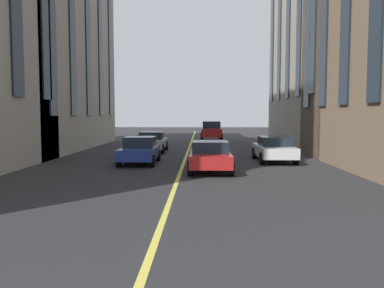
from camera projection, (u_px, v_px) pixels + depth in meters
The scene contains 7 objects.
lane_centre_line at pixel (182, 166), 19.60m from camera, with size 80.00×0.16×0.01m.
car_white_mid at pixel (274, 149), 21.53m from camera, with size 4.40×1.95×1.37m.
car_blue_trailing at pixel (140, 150), 20.63m from camera, with size 3.90×1.89×1.40m.
car_silver_parked_b at pixel (152, 142), 27.10m from camera, with size 4.40×1.95×1.37m.
car_red_parked_a at pixel (210, 156), 17.92m from camera, with size 4.40×1.95×1.37m.
car_red_far at pixel (211, 130), 39.45m from camera, with size 4.70×2.14×1.88m.
building_left_near at pixel (30, 29), 29.22m from camera, with size 17.92×8.68×17.80m.
Camera 1 is at (0.56, -0.93, 2.57)m, focal length 36.99 mm.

